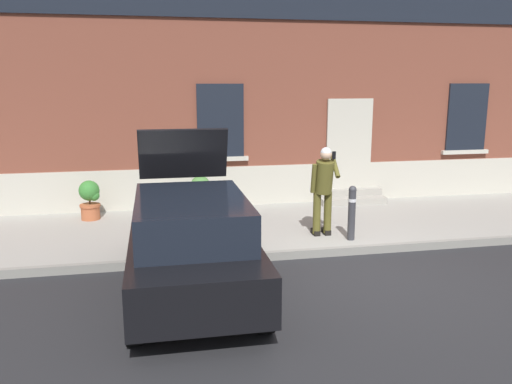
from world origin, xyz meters
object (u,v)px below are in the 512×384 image
(planter_charcoal, at_px, (201,193))
(hatchback_car_black, at_px, (191,242))
(bollard_near_person, at_px, (352,211))
(planter_terracotta, at_px, (90,199))
(person_on_phone, at_px, (324,185))

(planter_charcoal, bearing_deg, hatchback_car_black, -97.26)
(bollard_near_person, xyz_separation_m, planter_terracotta, (-5.00, 2.54, -0.11))
(planter_terracotta, distance_m, planter_charcoal, 2.42)
(hatchback_car_black, height_order, planter_charcoal, hatchback_car_black)
(person_on_phone, bearing_deg, hatchback_car_black, -140.58)
(hatchback_car_black, xyz_separation_m, person_on_phone, (2.69, 2.00, 0.35))
(planter_terracotta, height_order, planter_charcoal, same)
(planter_terracotta, xyz_separation_m, planter_charcoal, (2.41, 0.12, 0.00))
(person_on_phone, bearing_deg, bollard_near_person, -35.94)
(hatchback_car_black, height_order, person_on_phone, hatchback_car_black)
(planter_terracotta, bearing_deg, bollard_near_person, -26.87)
(hatchback_car_black, xyz_separation_m, bollard_near_person, (3.14, 1.64, -0.09))
(person_on_phone, height_order, planter_charcoal, person_on_phone)
(hatchback_car_black, bearing_deg, bollard_near_person, 27.61)
(bollard_near_person, bearing_deg, person_on_phone, 141.25)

